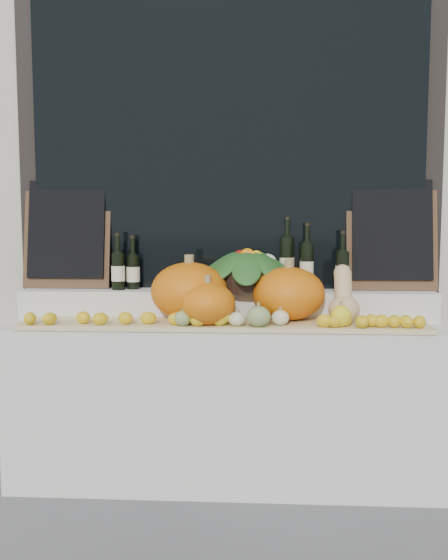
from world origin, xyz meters
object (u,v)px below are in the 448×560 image
at_px(pumpkin_left, 189,291).
at_px(pumpkin_right, 288,293).
at_px(butternut_squash, 344,300).
at_px(wine_bottle_tall, 287,262).
at_px(produce_bowl, 247,269).

height_order(pumpkin_left, pumpkin_right, pumpkin_left).
bearing_deg(butternut_squash, pumpkin_left, 176.04).
bearing_deg(butternut_squash, wine_bottle_tall, 131.20).
bearing_deg(pumpkin_right, wine_bottle_tall, 89.88).
bearing_deg(pumpkin_left, produce_bowl, 31.20).
distance_m(pumpkin_left, produce_bowl, 0.37).
distance_m(pumpkin_left, pumpkin_right, 0.53).
distance_m(pumpkin_left, butternut_squash, 0.81).
xyz_separation_m(pumpkin_left, produce_bowl, (0.30, 0.18, 0.10)).
xyz_separation_m(pumpkin_right, butternut_squash, (0.28, -0.08, -0.02)).
height_order(pumpkin_right, butternut_squash, butternut_squash).
xyz_separation_m(pumpkin_right, produce_bowl, (-0.22, 0.16, 0.11)).
bearing_deg(produce_bowl, wine_bottle_tall, 19.46).
relative_size(butternut_squash, wine_bottle_tall, 0.73).
bearing_deg(wine_bottle_tall, pumpkin_left, -153.48).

